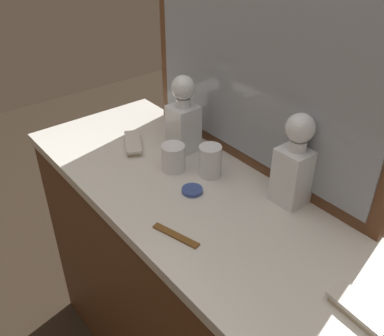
% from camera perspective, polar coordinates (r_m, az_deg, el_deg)
% --- Properties ---
extents(dresser, '(1.31, 0.52, 0.93)m').
position_cam_1_polar(dresser, '(1.61, 0.00, -16.50)').
color(dresser, brown).
rests_on(dresser, ground_plane).
extents(dresser_mirror, '(0.95, 0.03, 0.74)m').
position_cam_1_polar(dresser_mirror, '(1.27, 8.87, 14.94)').
color(dresser_mirror, brown).
rests_on(dresser_mirror, dresser).
extents(crystal_decanter_far_right, '(0.09, 0.09, 0.27)m').
position_cam_1_polar(crystal_decanter_far_right, '(1.44, -1.15, 6.30)').
color(crystal_decanter_far_right, white).
rests_on(crystal_decanter_far_right, dresser).
extents(crystal_decanter_far_left, '(0.09, 0.09, 0.28)m').
position_cam_1_polar(crystal_decanter_far_left, '(1.22, 13.49, -0.02)').
color(crystal_decanter_far_left, white).
rests_on(crystal_decanter_far_left, dresser).
extents(crystal_tumbler_right, '(0.07, 0.07, 0.10)m').
position_cam_1_polar(crystal_tumbler_right, '(1.33, 2.44, 0.79)').
color(crystal_tumbler_right, white).
rests_on(crystal_tumbler_right, dresser).
extents(crystal_tumbler_center, '(0.08, 0.08, 0.09)m').
position_cam_1_polar(crystal_tumbler_center, '(1.37, -2.51, 1.26)').
color(crystal_tumbler_center, white).
rests_on(crystal_tumbler_center, dresser).
extents(silver_brush_rear, '(0.16, 0.12, 0.02)m').
position_cam_1_polar(silver_brush_rear, '(1.51, -8.00, 3.23)').
color(silver_brush_rear, '#B7A88C').
rests_on(silver_brush_rear, dresser).
extents(silver_brush_right, '(0.14, 0.07, 0.02)m').
position_cam_1_polar(silver_brush_right, '(1.02, 21.58, -17.15)').
color(silver_brush_right, '#B7A88C').
rests_on(silver_brush_right, dresser).
extents(porcelain_dish, '(0.06, 0.06, 0.01)m').
position_cam_1_polar(porcelain_dish, '(1.28, 0.02, -3.01)').
color(porcelain_dish, '#33478C').
rests_on(porcelain_dish, dresser).
extents(tortoiseshell_comb, '(0.14, 0.06, 0.01)m').
position_cam_1_polar(tortoiseshell_comb, '(1.13, -2.20, -9.00)').
color(tortoiseshell_comb, brown).
rests_on(tortoiseshell_comb, dresser).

